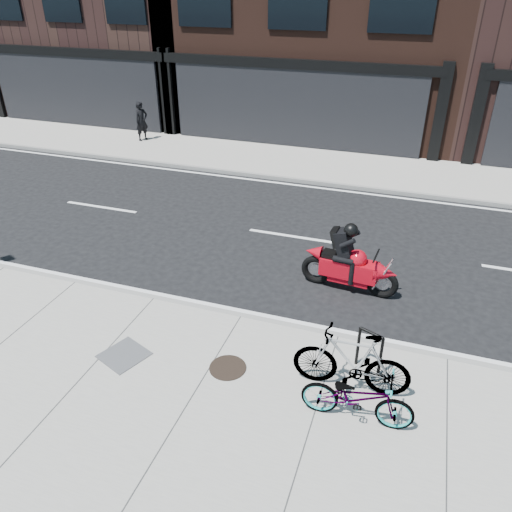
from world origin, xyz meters
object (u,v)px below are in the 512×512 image
(bicycle_rear, at_px, (352,361))
(pedestrian, at_px, (142,121))
(motorcycle, at_px, (354,265))
(bike_rack, at_px, (370,348))
(bicycle_front, at_px, (357,397))
(manhole_cover, at_px, (228,368))
(utility_grate, at_px, (124,355))

(bicycle_rear, relative_size, pedestrian, 1.24)
(pedestrian, bearing_deg, motorcycle, -103.78)
(motorcycle, bearing_deg, bike_rack, -70.58)
(bicycle_rear, bearing_deg, bicycle_front, 14.98)
(pedestrian, height_order, manhole_cover, pedestrian)
(utility_grate, bearing_deg, pedestrian, 118.32)
(utility_grate, bearing_deg, motorcycle, 45.97)
(bicycle_front, height_order, manhole_cover, bicycle_front)
(bicycle_front, distance_m, motorcycle, 3.88)
(motorcycle, xyz_separation_m, pedestrian, (-10.04, 8.32, 0.24))
(bicycle_front, bearing_deg, utility_grate, 86.62)
(bike_rack, height_order, bicycle_rear, bicycle_rear)
(bicycle_rear, bearing_deg, utility_grate, -85.39)
(bicycle_front, xyz_separation_m, bicycle_rear, (-0.20, 0.64, 0.13))
(bicycle_rear, relative_size, motorcycle, 0.88)
(bike_rack, height_order, motorcycle, motorcycle)
(utility_grate, bearing_deg, manhole_cover, 8.81)
(bike_rack, xyz_separation_m, utility_grate, (-4.26, -1.07, -0.48))
(bike_rack, relative_size, motorcycle, 0.37)
(bicycle_rear, distance_m, motorcycle, 3.21)
(bicycle_front, relative_size, bicycle_rear, 0.90)
(motorcycle, relative_size, pedestrian, 1.42)
(bicycle_front, bearing_deg, pedestrian, 39.81)
(manhole_cover, xyz_separation_m, utility_grate, (-1.92, -0.30, 0.00))
(bicycle_front, bearing_deg, bike_rack, -2.82)
(bike_rack, xyz_separation_m, motorcycle, (-0.69, 2.62, 0.05))
(motorcycle, xyz_separation_m, utility_grate, (-3.57, -3.69, -0.53))
(bicycle_front, distance_m, utility_grate, 4.26)
(motorcycle, height_order, manhole_cover, motorcycle)
(bike_rack, relative_size, utility_grate, 1.10)
(bike_rack, relative_size, bicycle_front, 0.48)
(pedestrian, xyz_separation_m, manhole_cover, (8.39, -11.71, -0.77))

